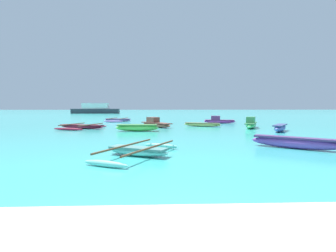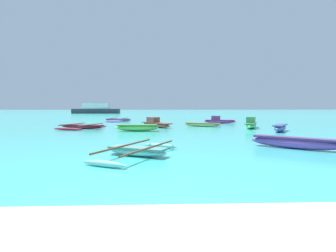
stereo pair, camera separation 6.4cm
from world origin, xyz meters
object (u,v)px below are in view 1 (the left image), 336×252
Objects in this scene: moored_boat_2 at (280,128)px; moored_boat_6 at (156,124)px; moored_boat_1 at (202,124)px; moored_boat_0 at (82,126)px; moored_boat_8 at (296,142)px; moored_boat_9 at (251,124)px; moored_boat_7 at (219,121)px; moored_boat_3 at (137,127)px; distant_ferry at (96,109)px; moored_boat_4 at (118,120)px; moored_boat_5 at (138,151)px.

moored_boat_6 reaches higher than moored_boat_2.
moored_boat_1 is 0.92× the size of moored_boat_6.
moored_boat_2 is (14.87, -3.03, 0.10)m from moored_boat_0.
moored_boat_8 is 10.53m from moored_boat_9.
moored_boat_7 is at bearing 88.30° from moored_boat_6.
moored_boat_6 is at bearing 31.55° from moored_boat_0.
moored_boat_0 is at bearing 114.52° from moored_boat_9.
moored_boat_9 is (3.74, -1.73, 0.14)m from moored_boat_1.
moored_boat_3 is at bearing 121.27° from moored_boat_2.
moored_boat_3 is (4.63, -2.37, 0.10)m from moored_boat_0.
moored_boat_8 is at bearing -68.61° from distant_ferry.
moored_boat_1 is at bearing -65.28° from distant_ferry.
moored_boat_2 is 51.49m from distant_ferry.
moored_boat_1 is 11.76m from moored_boat_4.
moored_boat_3 is 0.94× the size of moored_boat_9.
moored_boat_6 reaches higher than moored_boat_8.
moored_boat_9 is (7.88, -1.34, 0.03)m from moored_boat_6.
moored_boat_0 is 0.97× the size of moored_boat_5.
moored_boat_3 is (-5.45, -4.02, 0.08)m from moored_boat_1.
moored_boat_8 is (1.92, -12.10, 0.08)m from moored_boat_1.
moored_boat_7 is at bearing -10.25° from moored_boat_4.
moored_boat_5 is 0.39× the size of distant_ferry.
moored_boat_0 is 5.20m from moored_boat_3.
distant_ferry reaches higher than moored_boat_8.
moored_boat_5 is at bearing -99.34° from moored_boat_7.
moored_boat_1 is 0.98× the size of moored_boat_9.
moored_boat_3 is (-10.24, 0.66, -0.01)m from moored_boat_2.
moored_boat_5 is at bearing -70.88° from moored_boat_4.
moored_boat_8 reaches higher than moored_boat_5.
distant_ferry is (-18.89, 41.04, 0.81)m from moored_boat_1.
moored_boat_0 is 13.84m from moored_boat_7.
moored_boat_9 reaches higher than moored_boat_8.
moored_boat_7 is 6.04m from moored_boat_9.
moored_boat_1 is at bearing -34.09° from moored_boat_4.
moored_boat_0 is 1.30× the size of moored_boat_1.
moored_boat_2 is 9.90m from moored_boat_6.
moored_boat_0 is at bearing 156.29° from moored_boat_3.
moored_boat_7 is at bearing 44.45° from moored_boat_0.
moored_boat_5 reaches higher than moored_boat_1.
moored_boat_3 is at bearing -73.40° from distant_ferry.
moored_boat_4 is 9.51m from moored_boat_6.
moored_boat_4 is 11.73m from moored_boat_7.
distant_ferry is at bearing 163.23° from moored_boat_6.
moored_boat_6 reaches higher than moored_boat_5.
moored_boat_9 is (-1.04, 2.95, 0.06)m from moored_boat_2.
moored_boat_1 is 14.23m from moored_boat_5.
moored_boat_8 is at bearing -165.14° from moored_boat_9.
moored_boat_6 is at bearing 73.41° from moored_boat_3.
moored_boat_9 is at bearing 17.39° from moored_boat_3.
moored_boat_3 is 11.40m from moored_boat_7.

